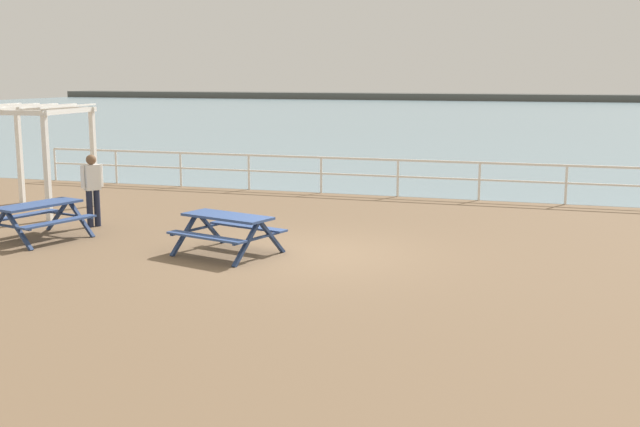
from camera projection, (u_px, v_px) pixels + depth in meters
name	position (u px, v px, depth m)	size (l,w,h in m)	color
ground_plane	(314.00, 259.00, 15.35)	(30.00, 24.00, 0.20)	brown
sea_band	(513.00, 117.00, 64.83)	(142.00, 90.00, 0.01)	gray
distant_shoreline	(536.00, 101.00, 105.18)	(142.00, 6.00, 1.80)	#4C4C47
seaward_railing	(398.00, 170.00, 22.47)	(23.07, 0.07, 1.08)	white
picnic_table_near_right	(227.00, 225.00, 15.23)	(2.15, 1.95, 0.80)	#334C84
picnic_table_mid_centre	(39.00, 212.00, 16.59)	(1.93, 2.14, 0.80)	#334C84
visitor	(92.00, 186.00, 17.97)	(0.37, 0.46, 1.66)	#1E2338
lattice_pergola	(31.00, 133.00, 19.82)	(2.61, 2.73, 2.70)	white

